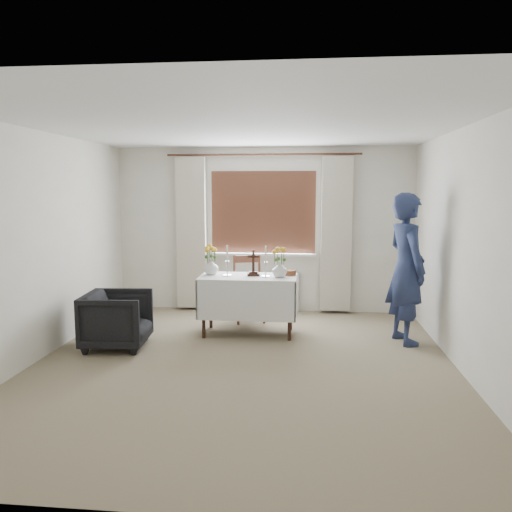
{
  "coord_description": "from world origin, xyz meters",
  "views": [
    {
      "loc": [
        0.66,
        -5.08,
        1.86
      ],
      "look_at": [
        0.04,
        0.98,
        1.05
      ],
      "focal_mm": 35.0,
      "sensor_mm": 36.0,
      "label": 1
    }
  ],
  "objects": [
    {
      "name": "wooden_chair",
      "position": [
        -0.14,
        1.83,
        0.46
      ],
      "size": [
        0.53,
        0.53,
        0.93
      ],
      "primitive_type": null,
      "rotation": [
        0.0,
        0.0,
        0.28
      ],
      "color": "brown",
      "rests_on": "ground"
    },
    {
      "name": "radiator",
      "position": [
        0.0,
        2.42,
        0.3
      ],
      "size": [
        1.1,
        0.1,
        0.6
      ],
      "primitive_type": "cube",
      "color": "silver",
      "rests_on": "ground"
    },
    {
      "name": "wicker_basket",
      "position": [
        0.44,
        1.31,
        0.8
      ],
      "size": [
        0.23,
        0.23,
        0.07
      ],
      "primitive_type": "cylinder",
      "rotation": [
        0.0,
        0.0,
        -0.42
      ],
      "color": "brown",
      "rests_on": "altar_table"
    },
    {
      "name": "flower_vase_left",
      "position": [
        -0.57,
        1.24,
        0.86
      ],
      "size": [
        0.26,
        0.26,
        0.2
      ],
      "primitive_type": "imported",
      "rotation": [
        0.0,
        0.0,
        -0.42
      ],
      "color": "silver",
      "rests_on": "altar_table"
    },
    {
      "name": "flower_vase_right",
      "position": [
        0.32,
        1.14,
        0.86
      ],
      "size": [
        0.23,
        0.23,
        0.2
      ],
      "primitive_type": "imported",
      "rotation": [
        0.0,
        0.0,
        -0.24
      ],
      "color": "silver",
      "rests_on": "altar_table"
    },
    {
      "name": "altar_table",
      "position": [
        -0.08,
        1.18,
        0.38
      ],
      "size": [
        1.24,
        0.64,
        0.76
      ],
      "primitive_type": "cube",
      "color": "white",
      "rests_on": "ground"
    },
    {
      "name": "candlestick_right",
      "position": [
        0.15,
        1.14,
        0.96
      ],
      "size": [
        0.13,
        0.13,
        0.4
      ],
      "primitive_type": null,
      "rotation": [
        0.0,
        0.0,
        -0.19
      ],
      "color": "white",
      "rests_on": "altar_table"
    },
    {
      "name": "candlestick_left",
      "position": [
        -0.35,
        1.17,
        0.96
      ],
      "size": [
        0.15,
        0.15,
        0.4
      ],
      "primitive_type": null,
      "rotation": [
        0.0,
        0.0,
        0.36
      ],
      "color": "white",
      "rests_on": "altar_table"
    },
    {
      "name": "person",
      "position": [
        1.87,
        1.02,
        0.91
      ],
      "size": [
        0.61,
        0.77,
        1.83
      ],
      "primitive_type": "imported",
      "rotation": [
        0.0,
        0.0,
        1.86
      ],
      "color": "navy",
      "rests_on": "ground"
    },
    {
      "name": "wooden_cross",
      "position": [
        -0.02,
        1.2,
        0.93
      ],
      "size": [
        0.17,
        0.13,
        0.34
      ],
      "primitive_type": null,
      "rotation": [
        0.0,
        0.0,
        0.14
      ],
      "color": "black",
      "rests_on": "altar_table"
    },
    {
      "name": "armchair",
      "position": [
        -1.56,
        0.47,
        0.34
      ],
      "size": [
        0.79,
        0.78,
        0.67
      ],
      "primitive_type": "imported",
      "rotation": [
        0.0,
        0.0,
        1.65
      ],
      "color": "black",
      "rests_on": "ground"
    },
    {
      "name": "ground",
      "position": [
        0.0,
        0.0,
        0.0
      ],
      "size": [
        5.0,
        5.0,
        0.0
      ],
      "primitive_type": "plane",
      "color": "gray",
      "rests_on": "ground"
    }
  ]
}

